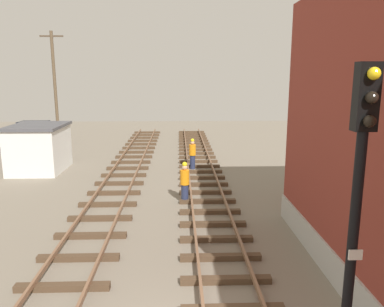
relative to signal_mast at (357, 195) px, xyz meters
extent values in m
cube|color=#4C3826|center=(-1.74, 3.38, -3.52)|extent=(2.50, 0.24, 0.18)
cube|color=#4C3826|center=(-1.74, 4.70, -3.52)|extent=(2.50, 0.24, 0.18)
cube|color=#4C3826|center=(-1.74, 6.02, -3.52)|extent=(2.50, 0.24, 0.18)
cube|color=#4C3826|center=(-1.74, 7.33, -3.52)|extent=(2.50, 0.24, 0.18)
cube|color=#4C3826|center=(-1.74, 8.65, -3.52)|extent=(2.50, 0.24, 0.18)
cube|color=#4C3826|center=(-1.74, 9.97, -3.52)|extent=(2.50, 0.24, 0.18)
cube|color=#4C3826|center=(-1.74, 11.28, -3.52)|extent=(2.50, 0.24, 0.18)
cube|color=#4C3826|center=(-1.74, 12.60, -3.52)|extent=(2.50, 0.24, 0.18)
cube|color=#4C3826|center=(-1.74, 13.92, -3.52)|extent=(2.50, 0.24, 0.18)
cube|color=#4C3826|center=(-1.74, 15.23, -3.52)|extent=(2.50, 0.24, 0.18)
cube|color=#4C3826|center=(-1.74, 16.55, -3.52)|extent=(2.50, 0.24, 0.18)
cube|color=#4C3826|center=(-1.74, 17.87, -3.52)|extent=(2.50, 0.24, 0.18)
cube|color=#4C3826|center=(-1.74, 19.19, -3.52)|extent=(2.50, 0.24, 0.18)
cube|color=#4C3826|center=(-1.74, 20.50, -3.52)|extent=(2.50, 0.24, 0.18)
cube|color=#4C3826|center=(-1.74, 21.82, -3.52)|extent=(2.50, 0.24, 0.18)
cube|color=#4C3826|center=(-1.74, 23.14, -3.52)|extent=(2.50, 0.24, 0.18)
cube|color=#4C3826|center=(-1.74, 24.45, -3.52)|extent=(2.50, 0.24, 0.18)
cube|color=#4C3826|center=(-1.74, 25.77, -3.52)|extent=(2.50, 0.24, 0.18)
cube|color=#4C3826|center=(-1.74, 27.09, -3.52)|extent=(2.50, 0.24, 0.18)
cube|color=#4C3826|center=(-1.74, 28.40, -3.52)|extent=(2.50, 0.24, 0.18)
cube|color=#4C3826|center=(-1.74, 29.72, -3.52)|extent=(2.50, 0.24, 0.18)
cube|color=#4C3826|center=(-1.74, 31.04, -3.52)|extent=(2.50, 0.24, 0.18)
cube|color=#4C3826|center=(-6.10, 3.19, -3.52)|extent=(2.50, 0.24, 0.18)
cube|color=#4C3826|center=(-6.10, 4.82, -3.52)|extent=(2.50, 0.24, 0.18)
cube|color=#4C3826|center=(-6.10, 6.45, -3.52)|extent=(2.50, 0.24, 0.18)
cube|color=#4C3826|center=(-6.10, 8.08, -3.52)|extent=(2.50, 0.24, 0.18)
cube|color=#4C3826|center=(-6.10, 9.71, -3.52)|extent=(2.50, 0.24, 0.18)
cube|color=#4C3826|center=(-6.10, 11.34, -3.52)|extent=(2.50, 0.24, 0.18)
cube|color=#4C3826|center=(-6.10, 12.96, -3.52)|extent=(2.50, 0.24, 0.18)
cube|color=#4C3826|center=(-6.10, 14.59, -3.52)|extent=(2.50, 0.24, 0.18)
cube|color=#4C3826|center=(-6.10, 16.22, -3.52)|extent=(2.50, 0.24, 0.18)
cube|color=#4C3826|center=(-6.10, 17.85, -3.52)|extent=(2.50, 0.24, 0.18)
cube|color=#4C3826|center=(-6.10, 19.48, -3.52)|extent=(2.50, 0.24, 0.18)
cube|color=#4C3826|center=(-6.10, 21.11, -3.52)|extent=(2.50, 0.24, 0.18)
cube|color=#4C3826|center=(-6.10, 22.74, -3.52)|extent=(2.50, 0.24, 0.18)
cube|color=#4C3826|center=(-6.10, 24.37, -3.52)|extent=(2.50, 0.24, 0.18)
cube|color=#4C3826|center=(-6.10, 26.00, -3.52)|extent=(2.50, 0.24, 0.18)
cube|color=#4C3826|center=(-6.10, 27.62, -3.52)|extent=(2.50, 0.24, 0.18)
cube|color=#4C3826|center=(-6.10, 29.25, -3.52)|extent=(2.50, 0.24, 0.18)
cube|color=#4C3826|center=(-6.10, 30.88, -3.52)|extent=(2.50, 0.24, 0.18)
cylinder|color=black|center=(0.00, 0.02, -1.27)|extent=(0.18, 0.18, 4.68)
cube|color=black|center=(0.00, 0.02, 1.63)|extent=(0.36, 0.24, 1.10)
sphere|color=yellow|center=(0.00, -0.16, 1.99)|extent=(0.20, 0.20, 0.20)
sphere|color=black|center=(0.00, -0.16, 1.63)|extent=(0.20, 0.20, 0.20)
sphere|color=black|center=(0.00, -0.16, 1.26)|extent=(0.20, 0.20, 0.20)
cube|color=white|center=(0.00, -0.12, -1.03)|extent=(0.24, 0.03, 0.18)
cube|color=silver|center=(-11.27, 16.20, -2.31)|extent=(2.80, 3.60, 2.60)
cube|color=#4C4C51|center=(-11.27, 16.20, -0.93)|extent=(3.00, 3.80, 0.16)
cube|color=brown|center=(-12.69, 16.20, -2.61)|extent=(0.06, 0.90, 2.00)
cube|color=#B7B7BC|center=(-15.42, 26.53, -2.89)|extent=(4.20, 1.80, 0.80)
cube|color=#1E232D|center=(-15.42, 26.53, -2.17)|extent=(2.31, 1.66, 0.64)
cylinder|color=black|center=(-14.12, 27.43, -3.29)|extent=(0.64, 0.24, 0.64)
cylinder|color=black|center=(-14.12, 25.63, -3.29)|extent=(0.64, 0.24, 0.64)
cylinder|color=black|center=(-16.72, 27.43, -3.29)|extent=(0.64, 0.24, 0.64)
cylinder|color=black|center=(-16.72, 25.63, -3.29)|extent=(0.64, 0.24, 0.64)
cylinder|color=brown|center=(-12.83, 24.81, 0.88)|extent=(0.24, 0.24, 8.98)
cube|color=#4C3D2D|center=(-12.83, 24.81, 4.97)|extent=(1.80, 0.12, 0.12)
cylinder|color=#262D4C|center=(-2.75, 10.09, -3.18)|extent=(0.32, 0.32, 0.85)
cylinder|color=orange|center=(-2.75, 10.09, -2.43)|extent=(0.40, 0.40, 0.65)
sphere|color=tan|center=(-2.75, 10.09, -1.99)|extent=(0.24, 0.24, 0.24)
sphere|color=yellow|center=(-2.75, 10.09, -1.85)|extent=(0.22, 0.22, 0.22)
cylinder|color=#262D4C|center=(-2.18, 16.32, -3.18)|extent=(0.32, 0.32, 0.85)
cylinder|color=orange|center=(-2.18, 16.32, -2.43)|extent=(0.40, 0.40, 0.65)
sphere|color=tan|center=(-2.18, 16.32, -1.99)|extent=(0.24, 0.24, 0.24)
sphere|color=yellow|center=(-2.18, 16.32, -1.85)|extent=(0.22, 0.22, 0.22)
camera|label=1|loc=(-2.99, -5.94, 1.96)|focal=35.20mm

